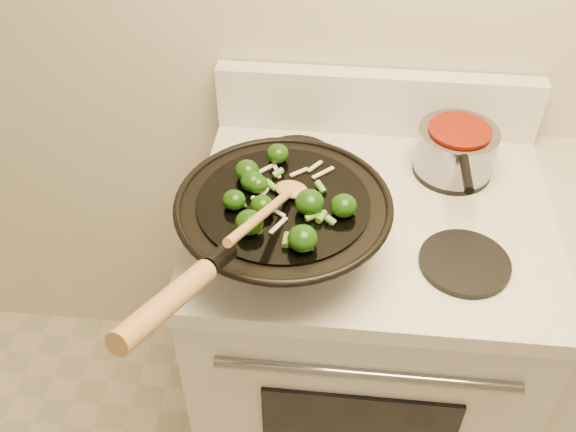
# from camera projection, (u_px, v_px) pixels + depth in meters

# --- Properties ---
(stove) EXTENTS (0.78, 0.67, 1.08)m
(stove) POSITION_uv_depth(u_px,v_px,m) (358.00, 334.00, 1.70)
(stove) COLOR white
(stove) RESTS_ON ground
(wok) EXTENTS (0.42, 0.67, 0.28)m
(wok) POSITION_uv_depth(u_px,v_px,m) (282.00, 224.00, 1.24)
(wok) COLOR black
(wok) RESTS_ON stove
(stirfry) EXTENTS (0.25, 0.29, 0.05)m
(stirfry) POSITION_uv_depth(u_px,v_px,m) (279.00, 199.00, 1.18)
(stirfry) COLOR #133909
(stirfry) RESTS_ON wok
(wooden_spoon) EXTENTS (0.12, 0.29, 0.12)m
(wooden_spoon) POSITION_uv_depth(u_px,v_px,m) (275.00, 203.00, 1.14)
(wooden_spoon) COLOR #AE7B44
(wooden_spoon) RESTS_ON wok
(saucepan) EXTENTS (0.18, 0.29, 0.11)m
(saucepan) POSITION_uv_depth(u_px,v_px,m) (456.00, 149.00, 1.45)
(saucepan) COLOR gray
(saucepan) RESTS_ON stove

